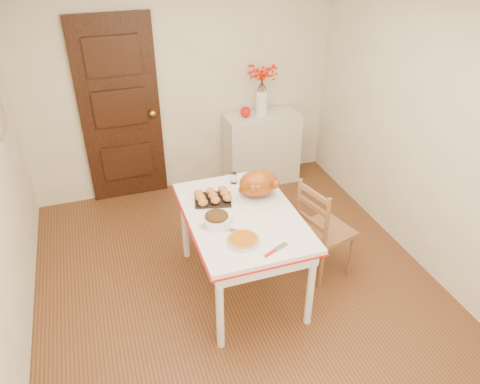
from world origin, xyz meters
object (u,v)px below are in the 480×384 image
object	(u,v)px
turkey_platter	(258,185)
pumpkin_pie	(243,240)
chair_oak	(326,228)
sideboard	(262,148)
kitchen_table	(242,252)

from	to	relation	value
turkey_platter	pumpkin_pie	xyz separation A→B (m)	(-0.33, -0.56, -0.10)
pumpkin_pie	chair_oak	bearing A→B (deg)	20.22
chair_oak	pumpkin_pie	size ratio (longest dim) A/B	3.93
chair_oak	turkey_platter	distance (m)	0.75
turkey_platter	sideboard	bearing A→B (deg)	52.67
sideboard	turkey_platter	bearing A→B (deg)	-112.46
turkey_platter	pumpkin_pie	size ratio (longest dim) A/B	1.61
chair_oak	turkey_platter	size ratio (longest dim) A/B	2.44
chair_oak	turkey_platter	world-z (taller)	turkey_platter
chair_oak	sideboard	bearing A→B (deg)	-16.66
sideboard	chair_oak	size ratio (longest dim) A/B	0.91
kitchen_table	turkey_platter	bearing A→B (deg)	42.78
sideboard	kitchen_table	bearing A→B (deg)	-116.09
kitchen_table	pumpkin_pie	world-z (taller)	pumpkin_pie
sideboard	turkey_platter	world-z (taller)	turkey_platter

